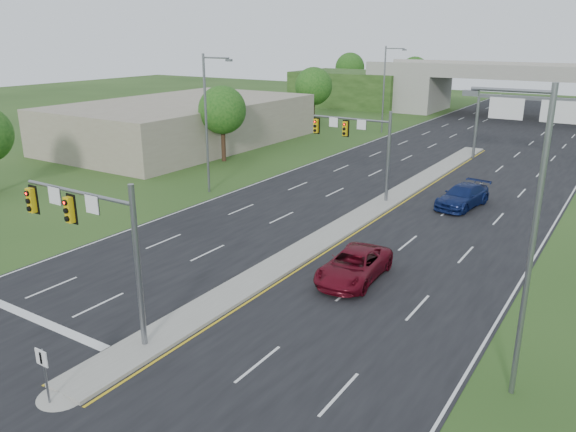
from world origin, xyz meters
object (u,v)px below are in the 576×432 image
Objects in this scene: signal_mast_far at (361,139)px; car_far_a at (354,265)px; signal_mast_near at (96,231)px; keep_right_sign at (44,367)px; car_far_b at (463,196)px; sign_gantry at (535,112)px; overpass at (530,95)px.

car_far_a is at bearing -65.22° from signal_mast_far.
signal_mast_far is 16.08m from car_far_a.
keep_right_sign is (2.26, -4.45, -3.21)m from signal_mast_near.
car_far_b is at bearing 15.65° from signal_mast_far.
signal_mast_near is 1.24× the size of car_far_a.
signal_mast_near reaches higher than keep_right_sign.
car_far_b is at bearing -94.49° from sign_gantry.
signal_mast_near is 3.18× the size of keep_right_sign.
signal_mast_far is at bearing -114.11° from sign_gantry.
sign_gantry is 2.04× the size of car_far_a.
signal_mast_near is 0.09× the size of overpass.
signal_mast_far is 55.13m from overpass.
signal_mast_near is 5.94m from keep_right_sign.
sign_gantry is (8.95, 19.99, 0.51)m from signal_mast_far.
keep_right_sign is (2.26, -29.45, -3.21)m from signal_mast_far.
car_far_a is (4.27, -69.23, -2.75)m from overpass.
keep_right_sign is at bearing -90.00° from overpass.
signal_mast_near reaches higher than sign_gantry.
signal_mast_near is 45.88m from sign_gantry.
car_far_b is at bearing 80.51° from keep_right_sign.
signal_mast_near is at bearing -96.30° from car_far_b.
sign_gantry reaches higher than car_far_a.
car_far_a is at bearing 74.38° from keep_right_sign.
sign_gantry is 35.75m from overpass.
sign_gantry is at bearing 78.75° from signal_mast_near.
sign_gantry is (8.95, 44.99, 0.51)m from signal_mast_near.
overpass is at bearing 100.79° from sign_gantry.
overpass is at bearing 90.00° from keep_right_sign.
car_far_a is (6.54, -14.16, -3.92)m from signal_mast_far.
car_far_b reaches higher than car_far_a.
car_far_b is at bearing -84.31° from overpass.
overpass is at bearing 87.65° from signal_mast_far.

